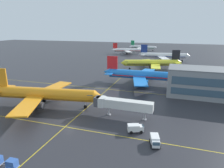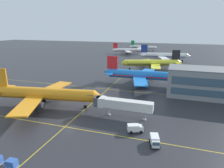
{
  "view_description": "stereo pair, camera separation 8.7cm",
  "coord_description": "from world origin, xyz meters",
  "px_view_note": "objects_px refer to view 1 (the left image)",
  "views": [
    {
      "loc": [
        27.45,
        -45.07,
        26.48
      ],
      "look_at": [
        2.91,
        31.01,
        3.47
      ],
      "focal_mm": 32.04,
      "sensor_mm": 36.0,
      "label": 1
    },
    {
      "loc": [
        27.53,
        -45.04,
        26.48
      ],
      "look_at": [
        2.91,
        31.01,
        3.47
      ],
      "focal_mm": 32.04,
      "sensor_mm": 36.0,
      "label": 2
    }
  ],
  "objects_px": {
    "airliner_third_row": "(152,63)",
    "baggage_cart_row_fourth": "(12,164)",
    "service_truck_red_van": "(136,128)",
    "airliner_front_gate": "(44,94)",
    "airliner_distant_taxiway": "(143,47)",
    "service_truck_catering": "(155,140)",
    "airliner_second_row": "(144,75)",
    "jet_bridge": "(119,104)",
    "airliner_far_left_stand": "(164,55)",
    "airliner_far_right_stand": "(128,50)"
  },
  "relations": [
    {
      "from": "airliner_second_row",
      "to": "airliner_distant_taxiway",
      "type": "distance_m",
      "value": 142.36
    },
    {
      "from": "airliner_distant_taxiway",
      "to": "jet_bridge",
      "type": "distance_m",
      "value": 180.01
    },
    {
      "from": "airliner_second_row",
      "to": "jet_bridge",
      "type": "distance_m",
      "value": 38.29
    },
    {
      "from": "airliner_front_gate",
      "to": "airliner_third_row",
      "type": "relative_size",
      "value": 1.06
    },
    {
      "from": "airliner_third_row",
      "to": "jet_bridge",
      "type": "relative_size",
      "value": 2.14
    },
    {
      "from": "baggage_cart_row_fourth",
      "to": "service_truck_catering",
      "type": "bearing_deg",
      "value": 33.24
    },
    {
      "from": "airliner_far_right_stand",
      "to": "service_truck_catering",
      "type": "height_order",
      "value": "airliner_far_right_stand"
    },
    {
      "from": "airliner_second_row",
      "to": "airliner_far_left_stand",
      "type": "distance_m",
      "value": 71.89
    },
    {
      "from": "airliner_distant_taxiway",
      "to": "service_truck_red_van",
      "type": "relative_size",
      "value": 7.62
    },
    {
      "from": "airliner_front_gate",
      "to": "service_truck_catering",
      "type": "height_order",
      "value": "airliner_front_gate"
    },
    {
      "from": "service_truck_red_van",
      "to": "airliner_front_gate",
      "type": "bearing_deg",
      "value": 166.57
    },
    {
      "from": "baggage_cart_row_fourth",
      "to": "jet_bridge",
      "type": "bearing_deg",
      "value": 65.67
    },
    {
      "from": "service_truck_catering",
      "to": "jet_bridge",
      "type": "bearing_deg",
      "value": 134.91
    },
    {
      "from": "airliner_second_row",
      "to": "airliner_distant_taxiway",
      "type": "height_order",
      "value": "airliner_second_row"
    },
    {
      "from": "airliner_distant_taxiway",
      "to": "jet_bridge",
      "type": "bearing_deg",
      "value": -82.86
    },
    {
      "from": "baggage_cart_row_fourth",
      "to": "airliner_distant_taxiway",
      "type": "bearing_deg",
      "value": 92.56
    },
    {
      "from": "service_truck_catering",
      "to": "airliner_third_row",
      "type": "bearing_deg",
      "value": 97.61
    },
    {
      "from": "airliner_third_row",
      "to": "baggage_cart_row_fourth",
      "type": "height_order",
      "value": "airliner_third_row"
    },
    {
      "from": "airliner_far_left_stand",
      "to": "baggage_cart_row_fourth",
      "type": "distance_m",
      "value": 140.28
    },
    {
      "from": "jet_bridge",
      "to": "airliner_far_left_stand",
      "type": "bearing_deg",
      "value": 87.1
    },
    {
      "from": "airliner_second_row",
      "to": "service_truck_red_van",
      "type": "relative_size",
      "value": 9.13
    },
    {
      "from": "airliner_second_row",
      "to": "airliner_far_right_stand",
      "type": "xyz_separation_m",
      "value": [
        -32.77,
        105.53,
        -0.67
      ]
    },
    {
      "from": "airliner_front_gate",
      "to": "service_truck_red_van",
      "type": "xyz_separation_m",
      "value": [
        33.65,
        -8.03,
        -3.19
      ]
    },
    {
      "from": "airliner_distant_taxiway",
      "to": "baggage_cart_row_fourth",
      "type": "bearing_deg",
      "value": -87.44
    },
    {
      "from": "airliner_far_right_stand",
      "to": "baggage_cart_row_fourth",
      "type": "bearing_deg",
      "value": -83.98
    },
    {
      "from": "airliner_third_row",
      "to": "airliner_far_left_stand",
      "type": "bearing_deg",
      "value": 82.4
    },
    {
      "from": "airliner_far_left_stand",
      "to": "airliner_far_right_stand",
      "type": "xyz_separation_m",
      "value": [
        -36.87,
        33.76,
        -0.63
      ]
    },
    {
      "from": "airliner_far_right_stand",
      "to": "baggage_cart_row_fourth",
      "type": "distance_m",
      "value": 173.73
    },
    {
      "from": "airliner_distant_taxiway",
      "to": "airliner_second_row",
      "type": "bearing_deg",
      "value": -80.36
    },
    {
      "from": "airliner_third_row",
      "to": "jet_bridge",
      "type": "bearing_deg",
      "value": -90.59
    },
    {
      "from": "baggage_cart_row_fourth",
      "to": "airliner_third_row",
      "type": "bearing_deg",
      "value": 82.33
    },
    {
      "from": "airliner_front_gate",
      "to": "airliner_third_row",
      "type": "xyz_separation_m",
      "value": [
        27.57,
        73.75,
        -0.16
      ]
    },
    {
      "from": "service_truck_red_van",
      "to": "service_truck_catering",
      "type": "relative_size",
      "value": 1.01
    },
    {
      "from": "service_truck_red_van",
      "to": "jet_bridge",
      "type": "distance_m",
      "value": 10.81
    },
    {
      "from": "service_truck_catering",
      "to": "airliner_far_right_stand",
      "type": "bearing_deg",
      "value": 105.6
    },
    {
      "from": "service_truck_red_van",
      "to": "jet_bridge",
      "type": "relative_size",
      "value": 0.25
    },
    {
      "from": "baggage_cart_row_fourth",
      "to": "airliner_far_right_stand",
      "type": "bearing_deg",
      "value": 96.02
    },
    {
      "from": "airliner_second_row",
      "to": "baggage_cart_row_fourth",
      "type": "height_order",
      "value": "airliner_second_row"
    },
    {
      "from": "airliner_far_left_stand",
      "to": "jet_bridge",
      "type": "height_order",
      "value": "airliner_far_left_stand"
    },
    {
      "from": "airliner_far_right_stand",
      "to": "service_truck_red_van",
      "type": "height_order",
      "value": "airliner_far_right_stand"
    },
    {
      "from": "airliner_front_gate",
      "to": "airliner_far_right_stand",
      "type": "relative_size",
      "value": 1.2
    },
    {
      "from": "airliner_distant_taxiway",
      "to": "airliner_third_row",
      "type": "bearing_deg",
      "value": -77.54
    },
    {
      "from": "airliner_second_row",
      "to": "service_truck_red_van",
      "type": "xyz_separation_m",
      "value": [
        5.36,
        -46.13,
        -3.18
      ]
    },
    {
      "from": "airliner_far_left_stand",
      "to": "baggage_cart_row_fourth",
      "type": "height_order",
      "value": "airliner_far_left_stand"
    },
    {
      "from": "airliner_far_left_stand",
      "to": "service_truck_catering",
      "type": "height_order",
      "value": "airliner_far_left_stand"
    },
    {
      "from": "airliner_third_row",
      "to": "airliner_distant_taxiway",
      "type": "xyz_separation_m",
      "value": [
        -23.13,
        104.7,
        -0.53
      ]
    },
    {
      "from": "airliner_third_row",
      "to": "airliner_distant_taxiway",
      "type": "distance_m",
      "value": 107.22
    },
    {
      "from": "airliner_second_row",
      "to": "airliner_far_left_stand",
      "type": "xyz_separation_m",
      "value": [
        4.1,
        71.77,
        -0.04
      ]
    },
    {
      "from": "airliner_third_row",
      "to": "baggage_cart_row_fourth",
      "type": "distance_m",
      "value": 103.86
    },
    {
      "from": "airliner_distant_taxiway",
      "to": "service_truck_catering",
      "type": "bearing_deg",
      "value": -79.71
    }
  ]
}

